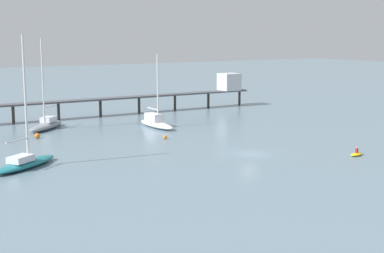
{
  "coord_description": "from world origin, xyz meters",
  "views": [
    {
      "loc": [
        -42.1,
        -56.41,
        15.17
      ],
      "look_at": [
        0.0,
        14.19,
        1.5
      ],
      "focal_mm": 52.74,
      "sensor_mm": 36.0,
      "label": 1
    }
  ],
  "objects_px": {
    "pier": "(177,90)",
    "mooring_buoy_far": "(165,137)",
    "sailboat_white": "(156,122)",
    "dinghy_yellow": "(357,154)",
    "mooring_buoy_inner": "(37,136)",
    "sailboat_gray": "(46,124)",
    "sailboat_teal": "(25,161)"
  },
  "relations": [
    {
      "from": "pier",
      "to": "mooring_buoy_inner",
      "type": "height_order",
      "value": "pier"
    },
    {
      "from": "sailboat_teal",
      "to": "mooring_buoy_far",
      "type": "bearing_deg",
      "value": 18.46
    },
    {
      "from": "sailboat_white",
      "to": "mooring_buoy_inner",
      "type": "distance_m",
      "value": 19.37
    },
    {
      "from": "mooring_buoy_inner",
      "to": "dinghy_yellow",
      "type": "bearing_deg",
      "value": -45.92
    },
    {
      "from": "sailboat_white",
      "to": "mooring_buoy_inner",
      "type": "bearing_deg",
      "value": 179.6
    },
    {
      "from": "sailboat_teal",
      "to": "sailboat_gray",
      "type": "xyz_separation_m",
      "value": [
        9.74,
        24.55,
        0.07
      ]
    },
    {
      "from": "mooring_buoy_far",
      "to": "dinghy_yellow",
      "type": "bearing_deg",
      "value": -55.17
    },
    {
      "from": "sailboat_gray",
      "to": "mooring_buoy_inner",
      "type": "height_order",
      "value": "sailboat_gray"
    },
    {
      "from": "sailboat_white",
      "to": "mooring_buoy_far",
      "type": "distance_m",
      "value": 10.57
    },
    {
      "from": "dinghy_yellow",
      "to": "mooring_buoy_inner",
      "type": "distance_m",
      "value": 44.74
    },
    {
      "from": "pier",
      "to": "mooring_buoy_far",
      "type": "distance_m",
      "value": 31.37
    },
    {
      "from": "sailboat_teal",
      "to": "mooring_buoy_inner",
      "type": "relative_size",
      "value": 18.8
    },
    {
      "from": "sailboat_gray",
      "to": "sailboat_teal",
      "type": "bearing_deg",
      "value": -111.65
    },
    {
      "from": "pier",
      "to": "sailboat_gray",
      "type": "height_order",
      "value": "sailboat_gray"
    },
    {
      "from": "sailboat_white",
      "to": "mooring_buoy_far",
      "type": "height_order",
      "value": "sailboat_white"
    },
    {
      "from": "sailboat_gray",
      "to": "sailboat_white",
      "type": "distance_m",
      "value": 17.46
    },
    {
      "from": "sailboat_teal",
      "to": "sailboat_gray",
      "type": "bearing_deg",
      "value": 68.35
    },
    {
      "from": "sailboat_teal",
      "to": "sailboat_gray",
      "type": "relative_size",
      "value": 1.05
    },
    {
      "from": "sailboat_white",
      "to": "mooring_buoy_far",
      "type": "bearing_deg",
      "value": -110.04
    },
    {
      "from": "mooring_buoy_inner",
      "to": "mooring_buoy_far",
      "type": "bearing_deg",
      "value": -32.54
    },
    {
      "from": "pier",
      "to": "sailboat_teal",
      "type": "height_order",
      "value": "sailboat_teal"
    },
    {
      "from": "sailboat_white",
      "to": "dinghy_yellow",
      "type": "bearing_deg",
      "value": -69.82
    },
    {
      "from": "pier",
      "to": "dinghy_yellow",
      "type": "bearing_deg",
      "value": -91.6
    },
    {
      "from": "sailboat_gray",
      "to": "mooring_buoy_far",
      "type": "xyz_separation_m",
      "value": [
        12.25,
        -17.2,
        -0.55
      ]
    },
    {
      "from": "sailboat_gray",
      "to": "sailboat_white",
      "type": "bearing_deg",
      "value": -24.68
    },
    {
      "from": "pier",
      "to": "sailboat_white",
      "type": "bearing_deg",
      "value": -128.7
    },
    {
      "from": "sailboat_white",
      "to": "mooring_buoy_inner",
      "type": "height_order",
      "value": "sailboat_white"
    },
    {
      "from": "sailboat_gray",
      "to": "mooring_buoy_inner",
      "type": "relative_size",
      "value": 17.96
    },
    {
      "from": "dinghy_yellow",
      "to": "mooring_buoy_far",
      "type": "xyz_separation_m",
      "value": [
        -15.38,
        22.1,
        0.07
      ]
    },
    {
      "from": "sailboat_white",
      "to": "mooring_buoy_far",
      "type": "xyz_separation_m",
      "value": [
        -3.62,
        -9.91,
        -0.58
      ]
    },
    {
      "from": "pier",
      "to": "sailboat_white",
      "type": "xyz_separation_m",
      "value": [
        -13.11,
        -16.37,
        -3.13
      ]
    },
    {
      "from": "pier",
      "to": "mooring_buoy_far",
      "type": "xyz_separation_m",
      "value": [
        -16.73,
        -26.28,
        -3.71
      ]
    }
  ]
}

